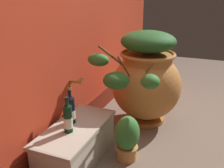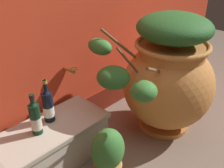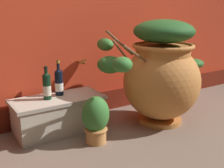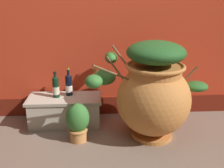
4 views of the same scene
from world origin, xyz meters
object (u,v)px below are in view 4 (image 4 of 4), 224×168
(wine_bottle_middle, at_px, (69,84))
(potted_shrub, at_px, (78,122))
(wine_bottle_left, at_px, (56,87))
(terracotta_urn, at_px, (153,91))

(wine_bottle_middle, relative_size, potted_shrub, 0.80)
(wine_bottle_left, distance_m, wine_bottle_middle, 0.14)
(terracotta_urn, distance_m, wine_bottle_middle, 0.94)
(wine_bottle_middle, bearing_deg, wine_bottle_left, -157.08)
(wine_bottle_left, distance_m, potted_shrub, 0.52)
(terracotta_urn, relative_size, wine_bottle_middle, 3.71)
(wine_bottle_left, relative_size, potted_shrub, 0.73)
(wine_bottle_left, height_order, wine_bottle_middle, wine_bottle_middle)
(terracotta_urn, bearing_deg, wine_bottle_left, 160.79)
(potted_shrub, bearing_deg, terracotta_urn, 4.04)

